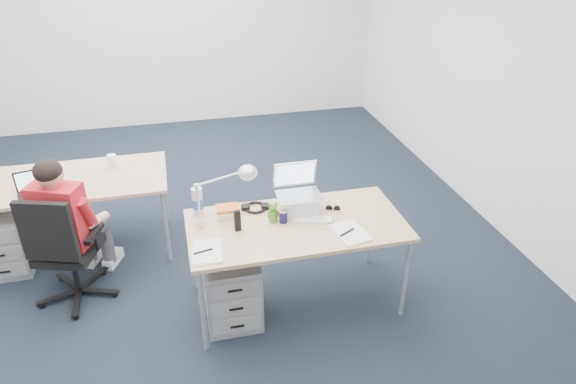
{
  "coord_description": "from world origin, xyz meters",
  "views": [
    {
      "loc": [
        0.01,
        -3.83,
        2.76
      ],
      "look_at": [
        0.82,
        -0.47,
        0.85
      ],
      "focal_mm": 32.0,
      "sensor_mm": 36.0,
      "label": 1
    }
  ],
  "objects_px": {
    "book_stack": "(228,212)",
    "office_chair": "(72,269)",
    "desk_near": "(296,229)",
    "computer_mouse": "(330,220)",
    "drawer_pedestal_near": "(231,287)",
    "silver_laptop": "(299,191)",
    "can_koozie": "(283,216)",
    "wireless_keyboard": "(310,219)",
    "cordless_phone": "(237,221)",
    "desk_lamp": "(218,196)",
    "water_bottle": "(197,200)",
    "desk_far": "(72,184)",
    "bear_figurine": "(273,212)",
    "seated_person": "(73,223)",
    "sunglasses": "(333,208)",
    "dark_laptop": "(36,185)",
    "far_cup": "(112,161)",
    "drawer_pedestal_far": "(6,239)",
    "headphones": "(256,207)"
  },
  "relations": [
    {
      "from": "desk_far",
      "to": "water_bottle",
      "type": "distance_m",
      "value": 1.34
    },
    {
      "from": "office_chair",
      "to": "book_stack",
      "type": "relative_size",
      "value": 5.55
    },
    {
      "from": "office_chair",
      "to": "silver_laptop",
      "type": "relative_size",
      "value": 2.78
    },
    {
      "from": "computer_mouse",
      "to": "water_bottle",
      "type": "xyz_separation_m",
      "value": [
        -0.94,
        0.32,
        0.12
      ]
    },
    {
      "from": "bear_figurine",
      "to": "sunglasses",
      "type": "height_order",
      "value": "bear_figurine"
    },
    {
      "from": "seated_person",
      "to": "dark_laptop",
      "type": "relative_size",
      "value": 3.98
    },
    {
      "from": "wireless_keyboard",
      "to": "can_koozie",
      "type": "xyz_separation_m",
      "value": [
        -0.2,
        0.01,
        0.04
      ]
    },
    {
      "from": "desk_near",
      "to": "computer_mouse",
      "type": "bearing_deg",
      "value": -7.22
    },
    {
      "from": "desk_far",
      "to": "headphones",
      "type": "height_order",
      "value": "headphones"
    },
    {
      "from": "wireless_keyboard",
      "to": "far_cup",
      "type": "bearing_deg",
      "value": 156.7
    },
    {
      "from": "drawer_pedestal_far",
      "to": "dark_laptop",
      "type": "bearing_deg",
      "value": -21.84
    },
    {
      "from": "desk_far",
      "to": "seated_person",
      "type": "distance_m",
      "value": 0.54
    },
    {
      "from": "desk_near",
      "to": "bear_figurine",
      "type": "bearing_deg",
      "value": 157.29
    },
    {
      "from": "can_koozie",
      "to": "desk_near",
      "type": "bearing_deg",
      "value": -25.35
    },
    {
      "from": "seated_person",
      "to": "drawer_pedestal_near",
      "type": "bearing_deg",
      "value": -7.17
    },
    {
      "from": "drawer_pedestal_near",
      "to": "computer_mouse",
      "type": "distance_m",
      "value": 0.89
    },
    {
      "from": "silver_laptop",
      "to": "water_bottle",
      "type": "bearing_deg",
      "value": 171.4
    },
    {
      "from": "computer_mouse",
      "to": "seated_person",
      "type": "bearing_deg",
      "value": 175.92
    },
    {
      "from": "dark_laptop",
      "to": "sunglasses",
      "type": "bearing_deg",
      "value": -32.83
    },
    {
      "from": "silver_laptop",
      "to": "can_koozie",
      "type": "distance_m",
      "value": 0.24
    },
    {
      "from": "desk_near",
      "to": "can_koozie",
      "type": "relative_size",
      "value": 16.08
    },
    {
      "from": "desk_near",
      "to": "bear_figurine",
      "type": "distance_m",
      "value": 0.22
    },
    {
      "from": "office_chair",
      "to": "sunglasses",
      "type": "relative_size",
      "value": 8.7
    },
    {
      "from": "book_stack",
      "to": "sunglasses",
      "type": "relative_size",
      "value": 1.57
    },
    {
      "from": "far_cup",
      "to": "silver_laptop",
      "type": "bearing_deg",
      "value": -38.62
    },
    {
      "from": "computer_mouse",
      "to": "headphones",
      "type": "relative_size",
      "value": 0.39
    },
    {
      "from": "office_chair",
      "to": "desk_lamp",
      "type": "distance_m",
      "value": 1.38
    },
    {
      "from": "sunglasses",
      "to": "computer_mouse",
      "type": "bearing_deg",
      "value": -96.12
    },
    {
      "from": "desk_near",
      "to": "desk_lamp",
      "type": "xyz_separation_m",
      "value": [
        -0.55,
        0.14,
        0.28
      ]
    },
    {
      "from": "drawer_pedestal_far",
      "to": "water_bottle",
      "type": "height_order",
      "value": "water_bottle"
    },
    {
      "from": "book_stack",
      "to": "office_chair",
      "type": "bearing_deg",
      "value": 169.43
    },
    {
      "from": "silver_laptop",
      "to": "computer_mouse",
      "type": "relative_size",
      "value": 4.07
    },
    {
      "from": "book_stack",
      "to": "computer_mouse",
      "type": "bearing_deg",
      "value": -19.07
    },
    {
      "from": "office_chair",
      "to": "desk_lamp",
      "type": "xyz_separation_m",
      "value": [
        1.16,
        -0.31,
        0.68
      ]
    },
    {
      "from": "can_koozie",
      "to": "cordless_phone",
      "type": "bearing_deg",
      "value": -174.35
    },
    {
      "from": "can_koozie",
      "to": "sunglasses",
      "type": "relative_size",
      "value": 0.88
    },
    {
      "from": "book_stack",
      "to": "desk_lamp",
      "type": "distance_m",
      "value": 0.22
    },
    {
      "from": "can_koozie",
      "to": "book_stack",
      "type": "relative_size",
      "value": 0.56
    },
    {
      "from": "wireless_keyboard",
      "to": "cordless_phone",
      "type": "height_order",
      "value": "cordless_phone"
    },
    {
      "from": "office_chair",
      "to": "silver_laptop",
      "type": "xyz_separation_m",
      "value": [
        1.77,
        -0.28,
        0.63
      ]
    },
    {
      "from": "dark_laptop",
      "to": "can_koozie",
      "type": "bearing_deg",
      "value": -38.74
    },
    {
      "from": "wireless_keyboard",
      "to": "computer_mouse",
      "type": "height_order",
      "value": "computer_mouse"
    },
    {
      "from": "desk_far",
      "to": "water_bottle",
      "type": "xyz_separation_m",
      "value": [
        1.02,
        -0.85,
        0.18
      ]
    },
    {
      "from": "desk_far",
      "to": "cordless_phone",
      "type": "bearing_deg",
      "value": -41.53
    },
    {
      "from": "office_chair",
      "to": "drawer_pedestal_near",
      "type": "bearing_deg",
      "value": -4.81
    },
    {
      "from": "desk_near",
      "to": "drawer_pedestal_near",
      "type": "bearing_deg",
      "value": -174.49
    },
    {
      "from": "desk_far",
      "to": "far_cup",
      "type": "xyz_separation_m",
      "value": [
        0.34,
        0.18,
        0.1
      ]
    },
    {
      "from": "dark_laptop",
      "to": "far_cup",
      "type": "relative_size",
      "value": 2.69
    },
    {
      "from": "office_chair",
      "to": "water_bottle",
      "type": "xyz_separation_m",
      "value": [
        1.02,
        -0.16,
        0.58
      ]
    },
    {
      "from": "book_stack",
      "to": "desk_near",
      "type": "bearing_deg",
      "value": -24.6
    }
  ]
}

